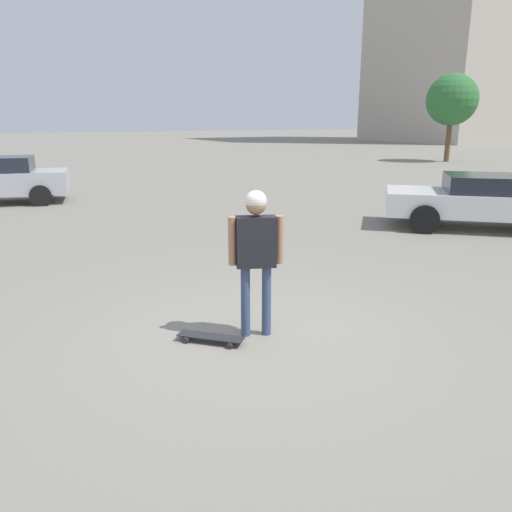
{
  "coord_description": "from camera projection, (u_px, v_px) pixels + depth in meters",
  "views": [
    {
      "loc": [
        2.8,
        4.96,
        2.56
      ],
      "look_at": [
        0.0,
        0.0,
        1.01
      ],
      "focal_mm": 35.0,
      "sensor_mm": 36.0,
      "label": 1
    }
  ],
  "objects": [
    {
      "name": "car_parked_far",
      "position": [
        0.0,
        179.0,
        15.66
      ],
      "size": [
        4.34,
        2.61,
        1.46
      ],
      "rotation": [
        0.0,
        0.0,
        -0.22
      ],
      "color": "#ADB2B7",
      "rests_on": "ground_plane"
    },
    {
      "name": "skateboard",
      "position": [
        211.0,
        337.0,
        5.93
      ],
      "size": [
        0.7,
        0.71,
        0.08
      ],
      "rotation": [
        0.0,
        0.0,
        -0.79
      ],
      "color": "#232328",
      "rests_on": "ground_plane"
    },
    {
      "name": "car_parked_near",
      "position": [
        486.0,
        200.0,
        12.0
      ],
      "size": [
        4.57,
        4.44,
        1.3
      ],
      "rotation": [
        0.0,
        0.0,
        -0.75
      ],
      "color": "silver",
      "rests_on": "ground_plane"
    },
    {
      "name": "tree_distant",
      "position": [
        452.0,
        100.0,
        30.74
      ],
      "size": [
        3.13,
        3.13,
        5.33
      ],
      "color": "brown",
      "rests_on": "ground_plane"
    },
    {
      "name": "ground_plane",
      "position": [
        256.0,
        334.0,
        6.17
      ],
      "size": [
        220.0,
        220.0,
        0.0
      ],
      "primitive_type": "plane",
      "color": "gray"
    },
    {
      "name": "person",
      "position": [
        256.0,
        244.0,
        5.86
      ],
      "size": [
        0.61,
        0.36,
        1.79
      ],
      "rotation": [
        0.0,
        0.0,
        2.75
      ],
      "color": "#38476B",
      "rests_on": "ground_plane"
    }
  ]
}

